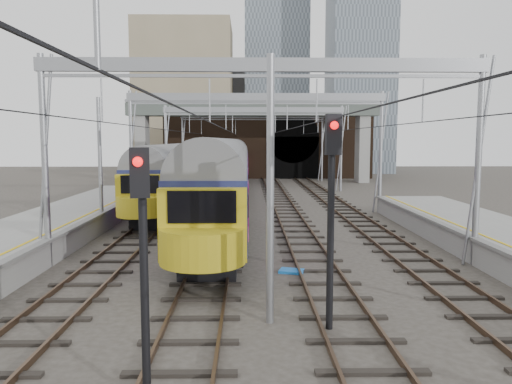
{
  "coord_description": "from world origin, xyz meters",
  "views": [
    {
      "loc": [
        -0.59,
        -10.84,
        4.84
      ],
      "look_at": [
        -0.2,
        12.41,
        2.4
      ],
      "focal_mm": 35.0,
      "sensor_mm": 36.0,
      "label": 1
    }
  ],
  "objects_px": {
    "train_second": "(199,162)",
    "signal_near_left": "(143,247)",
    "signal_near_centre": "(332,198)",
    "train_main": "(233,163)"
  },
  "relations": [
    {
      "from": "train_second",
      "to": "signal_near_left",
      "type": "relative_size",
      "value": 12.82
    },
    {
      "from": "signal_near_left",
      "to": "train_second",
      "type": "bearing_deg",
      "value": 80.98
    },
    {
      "from": "signal_near_left",
      "to": "signal_near_centre",
      "type": "relative_size",
      "value": 0.86
    },
    {
      "from": "signal_near_left",
      "to": "signal_near_centre",
      "type": "xyz_separation_m",
      "value": [
        3.93,
        3.72,
        0.41
      ]
    },
    {
      "from": "train_main",
      "to": "signal_near_left",
      "type": "relative_size",
      "value": 14.12
    },
    {
      "from": "signal_near_centre",
      "to": "train_second",
      "type": "bearing_deg",
      "value": 91.01
    },
    {
      "from": "train_second",
      "to": "signal_near_left",
      "type": "xyz_separation_m",
      "value": [
        3.58,
        -46.66,
        0.61
      ]
    },
    {
      "from": "signal_near_left",
      "to": "signal_near_centre",
      "type": "height_order",
      "value": "signal_near_centre"
    },
    {
      "from": "train_main",
      "to": "signal_near_centre",
      "type": "distance_m",
      "value": 36.44
    },
    {
      "from": "train_main",
      "to": "signal_near_left",
      "type": "bearing_deg",
      "value": -90.61
    }
  ]
}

